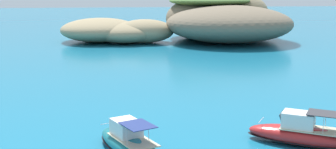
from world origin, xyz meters
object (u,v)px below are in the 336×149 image
Objects in this scene: motorboat_teal at (129,143)px; motorboat_red at (303,134)px; islet_large at (225,21)px; islet_small at (116,31)px.

motorboat_teal is 0.99× the size of motorboat_red.
motorboat_teal is (-19.53, -54.92, -2.66)m from islet_large.
motorboat_teal is at bearing -109.58° from islet_large.
motorboat_red is at bearing 0.98° from motorboat_teal.
motorboat_red is (10.86, -52.94, -1.29)m from islet_small.
islet_small is at bearing 90.31° from motorboat_teal.
islet_large is at bearing 80.71° from motorboat_red.
islet_large reaches higher than motorboat_teal.
islet_small is at bearing 101.59° from motorboat_red.
islet_large is 19.94m from islet_small.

